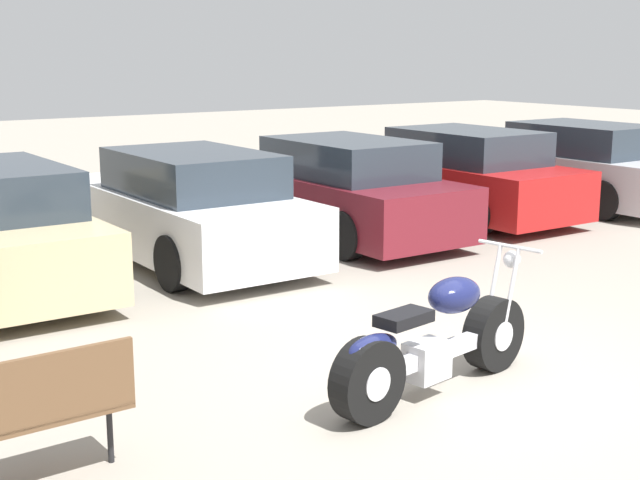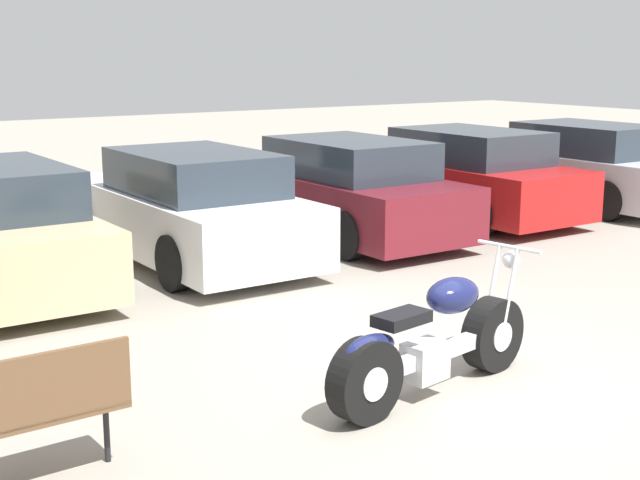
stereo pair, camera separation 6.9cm
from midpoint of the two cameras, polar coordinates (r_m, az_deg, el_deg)
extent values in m
plane|color=gray|center=(7.52, 9.09, -8.73)|extent=(60.00, 60.00, 0.00)
cylinder|color=black|center=(7.67, 11.25, -5.93)|extent=(0.65, 0.30, 0.62)
cylinder|color=silver|center=(7.67, 11.25, -5.93)|extent=(0.28, 0.26, 0.25)
cylinder|color=black|center=(6.52, 3.21, -8.98)|extent=(0.65, 0.30, 0.62)
cylinder|color=silver|center=(6.52, 3.21, -8.98)|extent=(0.28, 0.26, 0.25)
cube|color=silver|center=(7.07, 7.57, -7.23)|extent=(1.19, 0.31, 0.12)
cube|color=silver|center=(7.00, 7.01, -7.69)|extent=(0.38, 0.29, 0.30)
ellipsoid|color=#191E4C|center=(7.10, 8.77, -3.53)|extent=(0.57, 0.42, 0.28)
cube|color=black|center=(6.67, 5.55, -5.02)|extent=(0.47, 0.31, 0.09)
ellipsoid|color=#191E4C|center=(6.47, 3.54, -6.94)|extent=(0.51, 0.28, 0.20)
cylinder|color=silver|center=(7.59, 12.32, -3.31)|extent=(0.22, 0.07, 0.74)
cylinder|color=silver|center=(7.68, 11.21, -3.06)|extent=(0.22, 0.07, 0.74)
cylinder|color=silver|center=(7.62, 12.26, -0.42)|extent=(0.14, 0.62, 0.03)
sphere|color=silver|center=(7.68, 12.39, -1.25)|extent=(0.15, 0.15, 0.15)
cylinder|color=silver|center=(6.96, 4.94, -8.57)|extent=(1.19, 0.28, 0.08)
cylinder|color=black|center=(12.32, -18.23, 0.56)|extent=(0.20, 0.64, 0.64)
cylinder|color=black|center=(9.78, -13.79, -2.06)|extent=(0.20, 0.64, 0.64)
cube|color=white|center=(11.58, -8.37, 1.38)|extent=(1.74, 4.40, 0.75)
cube|color=#28333D|center=(11.25, -7.88, 4.34)|extent=(1.53, 2.29, 0.52)
cylinder|color=black|center=(12.56, -14.38, 1.00)|extent=(0.20, 0.64, 0.64)
cylinder|color=black|center=(13.18, -7.76, 1.78)|extent=(0.20, 0.64, 0.64)
cylinder|color=black|center=(10.08, -9.10, -1.44)|extent=(0.20, 0.64, 0.64)
cylinder|color=black|center=(10.84, -1.34, -0.34)|extent=(0.20, 0.64, 0.64)
cube|color=maroon|center=(12.94, 1.36, 2.62)|extent=(1.74, 4.40, 0.75)
cube|color=#28333D|center=(12.64, 2.07, 5.29)|extent=(1.53, 2.29, 0.52)
cylinder|color=black|center=(13.69, -4.72, 2.23)|extent=(0.20, 0.64, 0.64)
cylinder|color=black|center=(14.54, 0.85, 2.85)|extent=(0.20, 0.64, 0.64)
cylinder|color=black|center=(11.43, 2.00, 0.30)|extent=(0.20, 0.64, 0.64)
cylinder|color=black|center=(12.43, 8.05, 1.15)|extent=(0.20, 0.64, 0.64)
cube|color=red|center=(14.64, 8.94, 3.58)|extent=(1.74, 4.40, 0.75)
cube|color=#28333D|center=(14.37, 9.74, 5.94)|extent=(1.53, 2.29, 0.52)
cylinder|color=black|center=(15.19, 3.17, 3.23)|extent=(0.20, 0.64, 0.64)
cylinder|color=black|center=(16.21, 7.74, 3.70)|extent=(0.20, 0.64, 0.64)
cylinder|color=black|center=(13.15, 10.35, 1.67)|extent=(0.20, 0.64, 0.64)
cylinder|color=black|center=(14.31, 15.01, 2.29)|extent=(0.20, 0.64, 0.64)
cube|color=#BCBCC1|center=(16.24, 16.11, 4.08)|extent=(1.74, 4.40, 0.75)
cube|color=#28333D|center=(16.00, 16.97, 6.20)|extent=(1.53, 2.29, 0.52)
cylinder|color=black|center=(16.60, 10.66, 3.79)|extent=(0.20, 0.64, 0.64)
cylinder|color=black|center=(17.76, 14.39, 4.15)|extent=(0.20, 0.64, 0.64)
cylinder|color=black|center=(14.80, 18.07, 2.42)|extent=(0.20, 0.64, 0.64)
cube|color=brown|center=(5.82, -19.19, -10.84)|extent=(1.49, 0.44, 0.05)
cube|color=brown|center=(5.58, -18.80, -9.39)|extent=(1.48, 0.08, 0.44)
cylinder|color=black|center=(6.10, -13.18, -11.71)|extent=(0.04, 0.04, 0.45)
camera|label=1|loc=(0.03, -89.77, 0.05)|focal=50.00mm
camera|label=2|loc=(0.03, 90.23, -0.05)|focal=50.00mm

